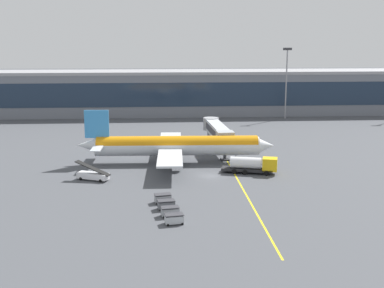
{
  "coord_description": "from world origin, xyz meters",
  "views": [
    {
      "loc": [
        -9.67,
        -92.83,
        26.08
      ],
      "look_at": [
        -2.96,
        8.49,
        4.5
      ],
      "focal_mm": 46.87,
      "sensor_mm": 36.0,
      "label": 1
    }
  ],
  "objects_px": {
    "main_airliner": "(176,146)",
    "belt_loader": "(93,175)",
    "baggage_cart_2": "(166,204)",
    "baggage_cart_1": "(170,211)",
    "baggage_cart_3": "(163,198)",
    "baggage_cart_0": "(174,219)",
    "fuel_tanker": "(253,165)"
  },
  "relations": [
    {
      "from": "main_airliner",
      "to": "fuel_tanker",
      "type": "xyz_separation_m",
      "value": [
        14.75,
        -9.39,
        -2.02
      ]
    },
    {
      "from": "fuel_tanker",
      "to": "baggage_cart_2",
      "type": "distance_m",
      "value": 26.4
    },
    {
      "from": "baggage_cart_0",
      "to": "baggage_cart_2",
      "type": "height_order",
      "value": "same"
    },
    {
      "from": "main_airliner",
      "to": "belt_loader",
      "type": "xyz_separation_m",
      "value": [
        -15.98,
        -12.1,
        -2.77
      ]
    },
    {
      "from": "belt_loader",
      "to": "baggage_cart_2",
      "type": "distance_m",
      "value": 21.81
    },
    {
      "from": "fuel_tanker",
      "to": "baggage_cart_1",
      "type": "relative_size",
      "value": 3.87
    },
    {
      "from": "fuel_tanker",
      "to": "main_airliner",
      "type": "bearing_deg",
      "value": 147.52
    },
    {
      "from": "belt_loader",
      "to": "baggage_cart_3",
      "type": "distance_m",
      "value": 19.07
    },
    {
      "from": "main_airliner",
      "to": "baggage_cart_0",
      "type": "bearing_deg",
      "value": -92.48
    },
    {
      "from": "main_airliner",
      "to": "fuel_tanker",
      "type": "relative_size",
      "value": 3.78
    },
    {
      "from": "baggage_cart_3",
      "to": "fuel_tanker",
      "type": "bearing_deg",
      "value": 43.21
    },
    {
      "from": "baggage_cart_2",
      "to": "main_airliner",
      "type": "bearing_deg",
      "value": 85.0
    },
    {
      "from": "baggage_cart_2",
      "to": "baggage_cart_3",
      "type": "xyz_separation_m",
      "value": [
        -0.51,
        3.16,
        0.0
      ]
    },
    {
      "from": "baggage_cart_1",
      "to": "baggage_cart_2",
      "type": "relative_size",
      "value": 1.0
    },
    {
      "from": "main_airliner",
      "to": "fuel_tanker",
      "type": "height_order",
      "value": "main_airliner"
    },
    {
      "from": "main_airliner",
      "to": "baggage_cart_2",
      "type": "xyz_separation_m",
      "value": [
        -2.56,
        -29.3,
        -2.98
      ]
    },
    {
      "from": "belt_loader",
      "to": "baggage_cart_1",
      "type": "xyz_separation_m",
      "value": [
        13.92,
        -20.36,
        -0.21
      ]
    },
    {
      "from": "baggage_cart_0",
      "to": "baggage_cart_3",
      "type": "bearing_deg",
      "value": 99.16
    },
    {
      "from": "fuel_tanker",
      "to": "baggage_cart_3",
      "type": "relative_size",
      "value": 3.87
    },
    {
      "from": "main_airliner",
      "to": "baggage_cart_0",
      "type": "height_order",
      "value": "main_airliner"
    },
    {
      "from": "baggage_cart_2",
      "to": "baggage_cart_3",
      "type": "distance_m",
      "value": 3.2
    },
    {
      "from": "baggage_cart_1",
      "to": "baggage_cart_3",
      "type": "xyz_separation_m",
      "value": [
        -1.02,
        6.32,
        0.0
      ]
    },
    {
      "from": "baggage_cart_0",
      "to": "baggage_cart_3",
      "type": "distance_m",
      "value": 9.6
    },
    {
      "from": "fuel_tanker",
      "to": "baggage_cart_1",
      "type": "distance_m",
      "value": 28.56
    },
    {
      "from": "baggage_cart_0",
      "to": "baggage_cart_1",
      "type": "xyz_separation_m",
      "value": [
        -0.51,
        3.16,
        0.0
      ]
    },
    {
      "from": "fuel_tanker",
      "to": "belt_loader",
      "type": "bearing_deg",
      "value": -174.97
    },
    {
      "from": "baggage_cart_3",
      "to": "baggage_cart_1",
      "type": "bearing_deg",
      "value": -80.84
    },
    {
      "from": "baggage_cart_0",
      "to": "baggage_cart_2",
      "type": "relative_size",
      "value": 1.0
    },
    {
      "from": "baggage_cart_1",
      "to": "baggage_cart_3",
      "type": "distance_m",
      "value": 6.4
    },
    {
      "from": "belt_loader",
      "to": "baggage_cart_2",
      "type": "bearing_deg",
      "value": -52.05
    },
    {
      "from": "baggage_cart_0",
      "to": "baggage_cart_2",
      "type": "bearing_deg",
      "value": 99.16
    },
    {
      "from": "belt_loader",
      "to": "baggage_cart_0",
      "type": "distance_m",
      "value": 27.6
    }
  ]
}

